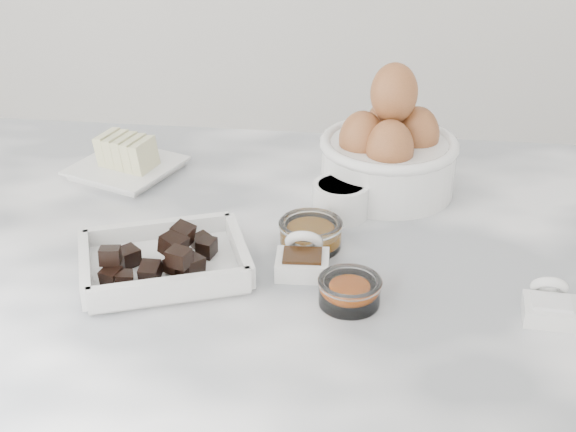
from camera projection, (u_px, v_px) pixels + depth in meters
The scene contains 9 objects.
marble_slab at pixel (269, 269), 0.99m from camera, with size 1.20×0.80×0.04m, color white.
chocolate_dish at pixel (164, 257), 0.94m from camera, with size 0.23×0.21×0.05m.
butter_plate at pixel (124, 160), 1.18m from camera, with size 0.18×0.18×0.06m.
sugar_ramekin at pixel (341, 198), 1.07m from camera, with size 0.08×0.08×0.05m.
egg_bowl at pixel (389, 151), 1.12m from camera, with size 0.19×0.19×0.19m.
honey_bowl at pixel (311, 233), 1.00m from camera, with size 0.08×0.08×0.04m.
zest_bowl at pixel (350, 290), 0.89m from camera, with size 0.07×0.07×0.03m.
vanilla_spoon at pixel (303, 259), 0.95m from camera, with size 0.06×0.08×0.05m.
salt_spoon at pixel (550, 304), 0.87m from camera, with size 0.06×0.07×0.04m.
Camera 1 is at (0.13, -0.84, 1.45)m, focal length 50.00 mm.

